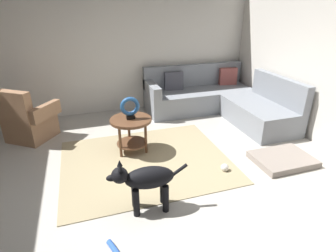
{
  "coord_description": "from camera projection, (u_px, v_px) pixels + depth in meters",
  "views": [
    {
      "loc": [
        -0.58,
        -2.57,
        2.05
      ],
      "look_at": [
        0.45,
        0.6,
        0.55
      ],
      "focal_mm": 29.19,
      "sensor_mm": 36.0,
      "label": 1
    }
  ],
  "objects": [
    {
      "name": "ground_plane",
      "position": [
        148.0,
        196.0,
        3.25
      ],
      "size": [
        6.0,
        6.0,
        0.1
      ],
      "primitive_type": "cube",
      "color": "#B7B2A8"
    },
    {
      "name": "wall_back",
      "position": [
        108.0,
        43.0,
        5.23
      ],
      "size": [
        6.0,
        0.12,
        2.7
      ],
      "primitive_type": "cube",
      "color": "silver",
      "rests_on": "ground_plane"
    },
    {
      "name": "area_rug",
      "position": [
        146.0,
        161.0,
        3.88
      ],
      "size": [
        2.3,
        1.9,
        0.01
      ],
      "primitive_type": "cube",
      "color": "tan",
      "rests_on": "ground_plane"
    },
    {
      "name": "sectional_couch",
      "position": [
        219.0,
        100.0,
        5.43
      ],
      "size": [
        2.2,
        2.25,
        0.88
      ],
      "color": "gray",
      "rests_on": "ground_plane"
    },
    {
      "name": "armchair",
      "position": [
        28.0,
        121.0,
        4.39
      ],
      "size": [
        1.0,
        0.95,
        0.88
      ],
      "rotation": [
        0.0,
        0.0,
        -0.62
      ],
      "color": "#936B4C",
      "rests_on": "ground_plane"
    },
    {
      "name": "side_table",
      "position": [
        131.0,
        127.0,
        3.96
      ],
      "size": [
        0.6,
        0.6,
        0.54
      ],
      "color": "brown",
      "rests_on": "ground_plane"
    },
    {
      "name": "torus_sculpture",
      "position": [
        130.0,
        107.0,
        3.84
      ],
      "size": [
        0.28,
        0.08,
        0.33
      ],
      "color": "black",
      "rests_on": "side_table"
    },
    {
      "name": "dog_bed_mat",
      "position": [
        283.0,
        159.0,
        3.84
      ],
      "size": [
        0.8,
        0.6,
        0.09
      ],
      "primitive_type": "cube",
      "color": "gray",
      "rests_on": "ground_plane"
    },
    {
      "name": "dog",
      "position": [
        145.0,
        180.0,
        2.83
      ],
      "size": [
        0.85,
        0.27,
        0.63
      ],
      "rotation": [
        0.0,
        0.0,
        1.47
      ],
      "color": "black",
      "rests_on": "ground_plane"
    },
    {
      "name": "dog_toy_ball",
      "position": [
        225.0,
        168.0,
        3.64
      ],
      "size": [
        0.1,
        0.1,
        0.1
      ],
      "primitive_type": "sphere",
      "color": "silver",
      "rests_on": "ground_plane"
    },
    {
      "name": "dog_toy_rope",
      "position": [
        114.0,
        248.0,
        2.47
      ],
      "size": [
        0.11,
        0.2,
        0.05
      ],
      "primitive_type": "cylinder",
      "rotation": [
        0.0,
        1.57,
        1.91
      ],
      "color": "blue",
      "rests_on": "ground_plane"
    }
  ]
}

